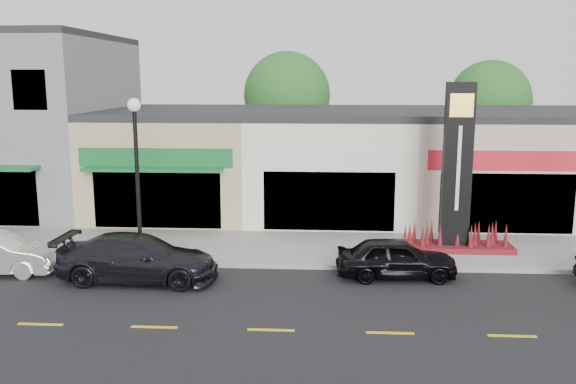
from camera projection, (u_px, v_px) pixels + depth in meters
The scene contains 12 objects.
ground at pixel (380, 292), 18.18m from camera, with size 120.00×120.00×0.00m, color black.
sidewalk at pixel (369, 249), 22.44m from camera, with size 52.00×4.30×0.15m, color gray.
curb at pixel (374, 268), 20.23m from camera, with size 52.00×0.20×0.15m, color gray.
shop_beige at pixel (184, 159), 29.48m from camera, with size 7.00×10.85×4.80m.
shop_cream at pixel (329, 160), 29.08m from camera, with size 7.00×10.01×4.80m.
shop_pink_w at pixel (477, 161), 28.66m from camera, with size 7.00×10.01×4.80m.
tree_rear_west at pixel (287, 95), 36.57m from camera, with size 5.20×5.20×7.83m.
tree_rear_mid at pixel (490, 101), 35.92m from camera, with size 4.80×4.80×7.29m.
lamp_west_near at pixel (137, 163), 20.46m from camera, with size 0.44×0.44×5.47m.
pylon_sign at pixel (456, 192), 21.70m from camera, with size 4.20×1.30×6.00m.
car_dark_sedan at pixel (138, 258), 19.06m from camera, with size 5.01×2.04×1.45m, color black.
car_black_sedan at pixel (396, 258), 19.35m from camera, with size 3.79×1.53×1.29m, color black.
Camera 1 is at (-1.69, -17.44, 6.32)m, focal length 38.00 mm.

